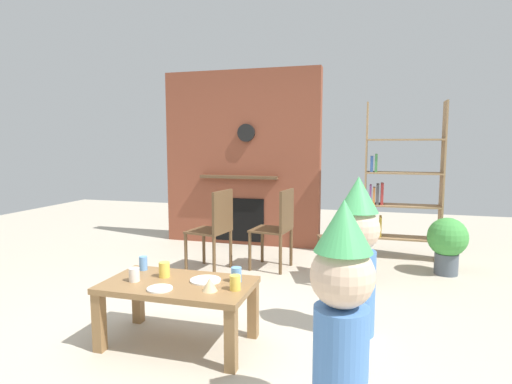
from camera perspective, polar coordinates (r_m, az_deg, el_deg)
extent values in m
plane|color=#BCB29E|center=(3.42, -4.45, -17.48)|extent=(12.00, 12.00, 0.00)
cube|color=brown|center=(5.81, -2.01, 4.62)|extent=(2.20, 0.18, 2.40)
cube|color=black|center=(5.81, -2.28, -3.82)|extent=(0.70, 0.02, 0.60)
cube|color=brown|center=(5.69, -2.44, 2.06)|extent=(1.10, 0.10, 0.04)
cylinder|color=black|center=(5.67, -1.36, 8.11)|extent=(0.24, 0.04, 0.24)
cube|color=#9E7A51|center=(5.35, 14.80, 1.56)|extent=(0.02, 0.28, 1.90)
cube|color=#9E7A51|center=(5.41, 24.16, 1.26)|extent=(0.02, 0.28, 1.90)
cube|color=#9E7A51|center=(5.46, 19.23, -5.92)|extent=(0.86, 0.28, 0.02)
cube|color=#9E7A51|center=(5.39, 19.39, -1.76)|extent=(0.86, 0.28, 0.02)
cube|color=#9E7A51|center=(5.35, 19.55, 2.48)|extent=(0.86, 0.28, 0.02)
cube|color=#9E7A51|center=(5.34, 19.71, 6.76)|extent=(0.86, 0.28, 0.02)
cube|color=#B23333|center=(5.43, 15.28, -4.44)|extent=(0.02, 0.20, 0.25)
cube|color=#3359A5|center=(5.43, 15.73, -4.87)|extent=(0.03, 0.20, 0.17)
cube|color=#3F8C4C|center=(5.43, 16.27, -4.84)|extent=(0.03, 0.20, 0.17)
cube|color=gold|center=(5.43, 16.67, -4.49)|extent=(0.03, 0.20, 0.24)
cube|color=#8C4C99|center=(5.37, 15.41, -0.30)|extent=(0.02, 0.20, 0.23)
cube|color=#D87F3F|center=(5.37, 15.87, -0.47)|extent=(0.03, 0.20, 0.20)
cube|color=#4C4C51|center=(5.37, 16.33, -0.25)|extent=(0.03, 0.20, 0.25)
cube|color=#B23333|center=(5.37, 16.89, -0.21)|extent=(0.03, 0.20, 0.26)
cube|color=#3359A5|center=(5.34, 15.58, 3.74)|extent=(0.03, 0.20, 0.19)
cube|color=#3F8C4C|center=(5.34, 16.14, 3.86)|extent=(0.03, 0.20, 0.22)
cube|color=olive|center=(2.99, -10.62, -12.43)|extent=(1.03, 0.57, 0.04)
cube|color=olive|center=(3.12, -20.70, -16.35)|extent=(0.07, 0.07, 0.41)
cube|color=olive|center=(2.70, -3.44, -19.59)|extent=(0.07, 0.07, 0.41)
cube|color=olive|center=(3.48, -15.86, -13.69)|extent=(0.07, 0.07, 0.41)
cube|color=olive|center=(3.12, -0.41, -15.87)|extent=(0.07, 0.07, 0.41)
cylinder|color=#669EE0|center=(3.31, -15.19, -9.40)|extent=(0.06, 0.06, 0.10)
cylinder|color=#F2CC4C|center=(3.10, -12.45, -10.34)|extent=(0.08, 0.08, 0.11)
cylinder|color=#F2CC4C|center=(2.78, -2.87, -12.30)|extent=(0.07, 0.07, 0.10)
cylinder|color=#669EE0|center=(2.94, -2.71, -11.24)|extent=(0.07, 0.07, 0.10)
cylinder|color=silver|center=(3.07, -16.35, -10.82)|extent=(0.07, 0.07, 0.09)
cylinder|color=white|center=(2.98, -6.94, -11.91)|extent=(0.21, 0.21, 0.01)
cylinder|color=white|center=(2.87, -13.05, -12.78)|extent=(0.17, 0.17, 0.01)
cone|color=#EAC68C|center=(2.78, -6.35, -12.46)|extent=(0.10, 0.10, 0.09)
cylinder|color=#4C7FC6|center=(2.26, 11.47, -22.39)|extent=(0.27, 0.27, 0.61)
sphere|color=beige|center=(2.08, 11.76, -11.18)|extent=(0.31, 0.31, 0.31)
cone|color=#4CB766|center=(2.02, 11.92, -4.53)|extent=(0.28, 0.28, 0.25)
cylinder|color=#4C7FC6|center=(3.23, 13.50, -13.21)|extent=(0.28, 0.28, 0.62)
sphere|color=beige|center=(3.10, 13.73, -4.94)|extent=(0.32, 0.32, 0.32)
cone|color=#4CB766|center=(3.06, 13.85, -0.32)|extent=(0.29, 0.29, 0.26)
cube|color=brown|center=(4.65, -6.54, -5.33)|extent=(0.46, 0.46, 0.02)
cube|color=brown|center=(4.52, -4.59, -2.64)|extent=(0.10, 0.40, 0.45)
cylinder|color=brown|center=(4.95, -7.16, -7.30)|extent=(0.04, 0.04, 0.43)
cylinder|color=brown|center=(4.66, -9.59, -8.21)|extent=(0.04, 0.04, 0.43)
cylinder|color=brown|center=(4.77, -3.49, -7.79)|extent=(0.04, 0.04, 0.43)
cylinder|color=brown|center=(4.47, -5.76, -8.80)|extent=(0.04, 0.04, 0.43)
cube|color=brown|center=(4.69, 2.06, -5.20)|extent=(0.45, 0.45, 0.02)
cube|color=brown|center=(4.58, 4.23, -2.50)|extent=(0.08, 0.40, 0.45)
cylinder|color=brown|center=(4.97, 0.86, -7.19)|extent=(0.04, 0.04, 0.43)
cylinder|color=brown|center=(4.65, -0.86, -8.16)|extent=(0.04, 0.04, 0.43)
cylinder|color=brown|center=(4.84, 4.83, -7.57)|extent=(0.04, 0.04, 0.43)
cylinder|color=brown|center=(4.51, 3.36, -8.60)|extent=(0.04, 0.04, 0.43)
cube|color=brown|center=(4.31, 11.54, -6.37)|extent=(0.51, 0.51, 0.02)
cube|color=brown|center=(4.32, 13.97, -3.23)|extent=(0.17, 0.39, 0.45)
cylinder|color=brown|center=(4.49, 8.60, -8.76)|extent=(0.04, 0.04, 0.43)
cylinder|color=brown|center=(4.15, 9.75, -10.04)|extent=(0.04, 0.04, 0.43)
cylinder|color=brown|center=(4.58, 13.03, -8.53)|extent=(0.04, 0.04, 0.43)
cylinder|color=brown|center=(4.26, 14.52, -9.75)|extent=(0.04, 0.04, 0.43)
cylinder|color=#4C5660|center=(4.99, 24.61, -8.92)|extent=(0.24, 0.24, 0.23)
sphere|color=green|center=(4.92, 24.77, -5.63)|extent=(0.42, 0.42, 0.42)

